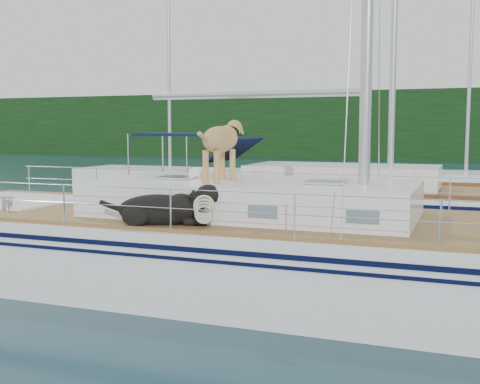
% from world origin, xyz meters
% --- Properties ---
extents(ground, '(120.00, 120.00, 0.00)m').
position_xyz_m(ground, '(0.00, 0.00, 0.00)').
color(ground, black).
rests_on(ground, ground).
extents(tree_line, '(90.00, 3.00, 6.00)m').
position_xyz_m(tree_line, '(0.00, 45.00, 3.00)').
color(tree_line, black).
rests_on(tree_line, ground).
extents(shore_bank, '(92.00, 1.00, 1.20)m').
position_xyz_m(shore_bank, '(0.00, 46.20, 0.60)').
color(shore_bank, '#595147').
rests_on(shore_bank, ground).
extents(main_sailboat, '(12.00, 3.83, 14.01)m').
position_xyz_m(main_sailboat, '(0.09, -0.01, 0.68)').
color(main_sailboat, white).
rests_on(main_sailboat, ground).
extents(neighbor_sailboat, '(11.00, 3.50, 13.30)m').
position_xyz_m(neighbor_sailboat, '(-0.05, 6.29, 0.63)').
color(neighbor_sailboat, white).
rests_on(neighbor_sailboat, ground).
extents(bg_boat_west, '(8.00, 3.00, 11.65)m').
position_xyz_m(bg_boat_west, '(-8.00, 14.00, 0.45)').
color(bg_boat_west, white).
rests_on(bg_boat_west, ground).
extents(bg_boat_center, '(7.20, 3.00, 11.65)m').
position_xyz_m(bg_boat_center, '(4.00, 16.00, 0.45)').
color(bg_boat_center, white).
rests_on(bg_boat_center, ground).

